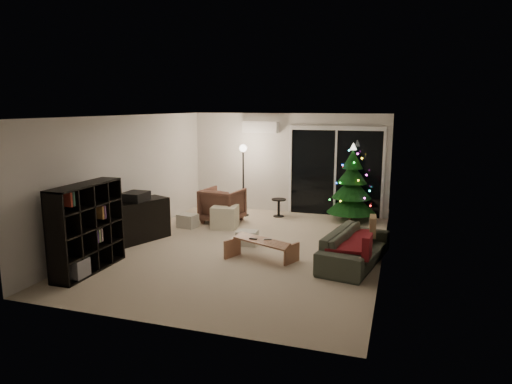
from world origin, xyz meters
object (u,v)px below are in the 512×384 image
(armchair, at_px, (223,205))
(coffee_table, at_px, (261,250))
(christmas_tree, at_px, (352,183))
(media_cabinet, at_px, (137,221))
(bookshelf, at_px, (78,227))
(sofa, at_px, (355,247))

(armchair, height_order, coffee_table, armchair)
(armchair, distance_m, christmas_tree, 3.06)
(media_cabinet, distance_m, coffee_table, 2.75)
(bookshelf, bearing_deg, media_cabinet, 72.71)
(bookshelf, bearing_deg, christmas_tree, 32.80)
(media_cabinet, bearing_deg, bookshelf, -68.09)
(media_cabinet, bearing_deg, coffee_table, 14.91)
(media_cabinet, height_order, christmas_tree, christmas_tree)
(bookshelf, height_order, sofa, bookshelf)
(coffee_table, relative_size, christmas_tree, 0.63)
(media_cabinet, xyz_separation_m, coffee_table, (2.72, -0.33, -0.23))
(armchair, bearing_deg, coffee_table, 132.57)
(media_cabinet, height_order, armchair, media_cabinet)
(sofa, bearing_deg, coffee_table, 112.51)
(media_cabinet, relative_size, christmas_tree, 0.72)
(coffee_table, xyz_separation_m, christmas_tree, (1.18, 3.29, 0.74))
(armchair, distance_m, coffee_table, 2.84)
(armchair, xyz_separation_m, christmas_tree, (2.85, 1.00, 0.52))
(christmas_tree, bearing_deg, media_cabinet, -142.88)
(media_cabinet, height_order, sofa, media_cabinet)
(sofa, distance_m, coffee_table, 1.62)
(bookshelf, distance_m, sofa, 4.65)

